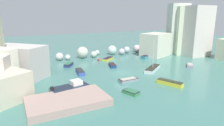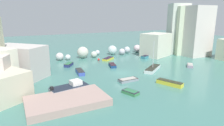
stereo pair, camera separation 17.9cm
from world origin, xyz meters
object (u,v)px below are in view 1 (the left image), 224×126
object	(u,v)px
moored_boat_6	(80,72)
channel_buoy	(98,60)
moored_boat_11	(112,65)
stone_dock	(68,101)
moored_boat_0	(190,65)
moored_boat_4	(128,80)
moored_boat_1	(70,89)
moored_boat_5	(153,69)
moored_boat_7	(69,65)
moored_boat_2	(147,56)
moored_boat_10	(131,92)
moored_boat_8	(108,59)
moored_boat_3	(170,83)
moored_boat_9	(48,71)

from	to	relation	value
moored_boat_6	channel_buoy	bearing A→B (deg)	-34.75
moored_boat_11	channel_buoy	bearing A→B (deg)	-160.52
stone_dock	moored_boat_0	bearing A→B (deg)	11.79
moored_boat_4	moored_boat_11	distance (m)	9.55
moored_boat_1	moored_boat_5	size ratio (longest dim) A/B	0.95
stone_dock	moored_boat_1	bearing A→B (deg)	69.14
moored_boat_5	moored_boat_7	size ratio (longest dim) A/B	1.99
moored_boat_5	moored_boat_1	bearing A→B (deg)	157.17
moored_boat_2	moored_boat_10	distance (m)	24.18
moored_boat_0	moored_boat_11	bearing A→B (deg)	108.45
stone_dock	moored_boat_5	size ratio (longest dim) A/B	1.64
channel_buoy	moored_boat_6	world-z (taller)	moored_boat_6
moored_boat_4	moored_boat_7	bearing A→B (deg)	-68.25
moored_boat_4	moored_boat_8	world-z (taller)	moored_boat_8
stone_dock	moored_boat_3	xyz separation A→B (m)	(15.57, -0.60, -0.11)
moored_boat_0	moored_boat_1	xyz separation A→B (m)	(-25.79, -2.25, 0.31)
stone_dock	moored_boat_4	size ratio (longest dim) A/B	2.91
moored_boat_2	moored_boat_7	bearing A→B (deg)	155.96
stone_dock	moored_boat_9	bearing A→B (deg)	89.17
moored_boat_5	moored_boat_6	distance (m)	13.83
stone_dock	moored_boat_1	distance (m)	3.64
moored_boat_2	moored_boat_6	distance (m)	20.29
moored_boat_9	moored_boat_10	bearing A→B (deg)	-138.35
moored_boat_5	moored_boat_8	bearing A→B (deg)	71.60
moored_boat_6	moored_boat_0	bearing A→B (deg)	-97.69
moored_boat_2	moored_boat_3	distance (m)	19.86
moored_boat_5	moored_boat_10	size ratio (longest dim) A/B	2.26
moored_boat_4	moored_boat_2	bearing A→B (deg)	-137.89
moored_boat_2	moored_boat_4	world-z (taller)	moored_boat_2
moored_boat_2	moored_boat_10	xyz separation A→B (m)	(-16.44, -17.73, -0.08)
moored_boat_0	moored_boat_8	size ratio (longest dim) A/B	0.74
moored_boat_1	channel_buoy	bearing A→B (deg)	45.79
moored_boat_3	moored_boat_11	bearing A→B (deg)	170.00
moored_boat_7	moored_boat_5	bearing A→B (deg)	87.55
channel_buoy	moored_boat_5	bearing A→B (deg)	-64.38
moored_boat_10	moored_boat_9	bearing A→B (deg)	8.91
channel_buoy	moored_boat_6	distance (m)	10.77
moored_boat_6	moored_boat_4	bearing A→B (deg)	-136.77
moored_boat_4	moored_boat_7	xyz separation A→B (m)	(-5.90, 13.95, 0.08)
channel_buoy	moored_boat_10	size ratio (longest dim) A/B	0.21
moored_boat_6	moored_boat_9	bearing A→B (deg)	65.08
moored_boat_8	channel_buoy	bearing A→B (deg)	138.77
moored_boat_10	moored_boat_7	bearing A→B (deg)	-8.72
channel_buoy	moored_boat_7	distance (m)	7.73
moored_boat_6	moored_boat_9	world-z (taller)	moored_boat_6
moored_boat_3	moored_boat_11	world-z (taller)	moored_boat_3
moored_boat_5	moored_boat_3	bearing A→B (deg)	-145.59
moored_boat_6	moored_boat_10	bearing A→B (deg)	-158.76
moored_boat_9	moored_boat_11	bearing A→B (deg)	-83.01
moored_boat_7	moored_boat_8	world-z (taller)	moored_boat_7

